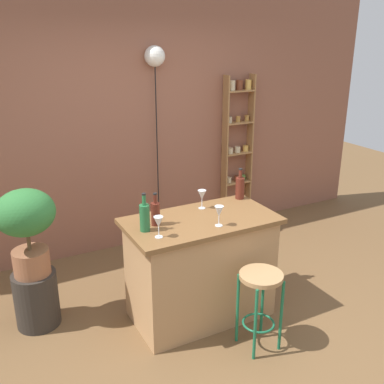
{
  "coord_description": "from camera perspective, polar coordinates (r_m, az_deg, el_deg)",
  "views": [
    {
      "loc": [
        -1.62,
        -2.63,
        2.34
      ],
      "look_at": [
        0.05,
        0.55,
        1.05
      ],
      "focal_mm": 41.99,
      "sensor_mm": 36.0,
      "label": 1
    }
  ],
  "objects": [
    {
      "name": "ground",
      "position": [
        3.88,
        3.28,
        -17.4
      ],
      "size": [
        12.0,
        12.0,
        0.0
      ],
      "primitive_type": "plane",
      "color": "brown"
    },
    {
      "name": "back_wall",
      "position": [
        4.95,
        -8.17,
        8.62
      ],
      "size": [
        6.4,
        0.1,
        2.8
      ],
      "primitive_type": "cube",
      "color": "#8C5642",
      "rests_on": "ground"
    },
    {
      "name": "kitchen_counter",
      "position": [
        3.84,
        1.09,
        -9.58
      ],
      "size": [
        1.24,
        0.67,
        0.91
      ],
      "color": "tan",
      "rests_on": "ground"
    },
    {
      "name": "bar_stool",
      "position": [
        3.52,
        8.66,
        -12.55
      ],
      "size": [
        0.33,
        0.33,
        0.64
      ],
      "color": "#196642",
      "rests_on": "ground"
    },
    {
      "name": "spice_shelf",
      "position": [
        5.53,
        5.78,
        4.98
      ],
      "size": [
        0.38,
        0.13,
        1.87
      ],
      "color": "#9E7042",
      "rests_on": "ground"
    },
    {
      "name": "plant_stool",
      "position": [
        4.05,
        -19.14,
        -12.69
      ],
      "size": [
        0.36,
        0.36,
        0.48
      ],
      "primitive_type": "cylinder",
      "color": "#2D2823",
      "rests_on": "ground"
    },
    {
      "name": "potted_plant",
      "position": [
        3.74,
        -20.32,
        -3.67
      ],
      "size": [
        0.47,
        0.42,
        0.72
      ],
      "color": "#935B3D",
      "rests_on": "plant_stool"
    },
    {
      "name": "bottle_sauce_amber",
      "position": [
        3.5,
        -4.66,
        -2.68
      ],
      "size": [
        0.07,
        0.07,
        0.26
      ],
      "color": "#5B2319",
      "rests_on": "kitchen_counter"
    },
    {
      "name": "bottle_wine_red",
      "position": [
        4.06,
        6.11,
        0.6
      ],
      "size": [
        0.08,
        0.08,
        0.28
      ],
      "color": "#5B2319",
      "rests_on": "kitchen_counter"
    },
    {
      "name": "bottle_olive_oil",
      "position": [
        3.4,
        -6.04,
        -3.15
      ],
      "size": [
        0.08,
        0.08,
        0.3
      ],
      "color": "#236638",
      "rests_on": "kitchen_counter"
    },
    {
      "name": "wine_glass_left",
      "position": [
        3.48,
        3.45,
        -2.53
      ],
      "size": [
        0.07,
        0.07,
        0.16
      ],
      "color": "silver",
      "rests_on": "kitchen_counter"
    },
    {
      "name": "wine_glass_center",
      "position": [
        3.29,
        -4.28,
        -3.9
      ],
      "size": [
        0.07,
        0.07,
        0.16
      ],
      "color": "silver",
      "rests_on": "kitchen_counter"
    },
    {
      "name": "wine_glass_right",
      "position": [
        3.81,
        1.27,
        -0.45
      ],
      "size": [
        0.07,
        0.07,
        0.16
      ],
      "color": "silver",
      "rests_on": "kitchen_counter"
    },
    {
      "name": "pendant_globe_light",
      "position": [
        4.87,
        -4.75,
        16.47
      ],
      "size": [
        0.22,
        0.22,
        2.2
      ],
      "color": "black",
      "rests_on": "ground"
    }
  ]
}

